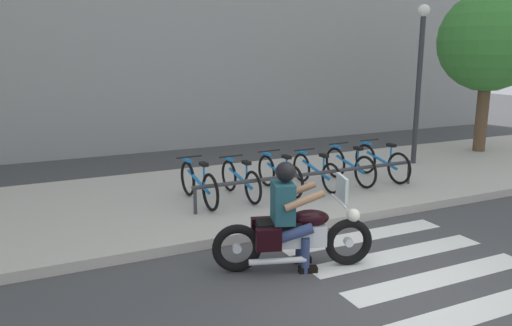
{
  "coord_description": "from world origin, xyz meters",
  "views": [
    {
      "loc": [
        -3.81,
        -4.34,
        2.83
      ],
      "look_at": [
        -0.27,
        3.17,
        0.94
      ],
      "focal_mm": 35.41,
      "sensor_mm": 36.0,
      "label": 1
    }
  ],
  "objects": [
    {
      "name": "bike_rack",
      "position": [
        0.95,
        3.3,
        0.57
      ],
      "size": [
        4.63,
        0.07,
        0.49
      ],
      "color": "#333338",
      "rests_on": "sidewalk"
    },
    {
      "name": "bicycle_3",
      "position": [
        1.35,
        3.85,
        0.48
      ],
      "size": [
        0.48,
        1.59,
        0.72
      ],
      "color": "black",
      "rests_on": "sidewalk"
    },
    {
      "name": "motorcycle",
      "position": [
        -0.72,
        1.04,
        0.46
      ],
      "size": [
        2.07,
        0.9,
        1.23
      ],
      "color": "black",
      "rests_on": "ground"
    },
    {
      "name": "bicycle_1",
      "position": [
        -0.26,
        3.85,
        0.49
      ],
      "size": [
        0.48,
        1.57,
        0.73
      ],
      "color": "black",
      "rests_on": "sidewalk"
    },
    {
      "name": "bicycle_2",
      "position": [
        0.54,
        3.85,
        0.5
      ],
      "size": [
        0.48,
        1.61,
        0.76
      ],
      "color": "black",
      "rests_on": "sidewalk"
    },
    {
      "name": "tree_near_rack",
      "position": [
        7.27,
        5.13,
        3.0
      ],
      "size": [
        2.58,
        2.58,
        4.31
      ],
      "color": "brown",
      "rests_on": "ground"
    },
    {
      "name": "bicycle_5",
      "position": [
        2.96,
        3.85,
        0.51
      ],
      "size": [
        0.48,
        1.66,
        0.79
      ],
      "color": "black",
      "rests_on": "sidewalk"
    },
    {
      "name": "street_lamp",
      "position": [
        4.64,
        4.73,
        2.34
      ],
      "size": [
        0.28,
        0.28,
        3.8
      ],
      "color": "#2D2D33",
      "rests_on": "ground"
    },
    {
      "name": "bicycle_0",
      "position": [
        -1.07,
        3.85,
        0.51
      ],
      "size": [
        0.48,
        1.69,
        0.78
      ],
      "color": "black",
      "rests_on": "sidewalk"
    },
    {
      "name": "sidewalk",
      "position": [
        0.0,
        4.33,
        0.07
      ],
      "size": [
        24.0,
        4.4,
        0.15
      ],
      "primitive_type": "cube",
      "color": "#B7B2A8",
      "rests_on": "ground"
    },
    {
      "name": "crosswalk_stripe_2",
      "position": [
        0.81,
        0.0,
        0.0
      ],
      "size": [
        2.8,
        0.4,
        0.01
      ],
      "primitive_type": "cube",
      "color": "white",
      "rests_on": "ground"
    },
    {
      "name": "rider",
      "position": [
        -0.79,
        1.07,
        0.83
      ],
      "size": [
        0.73,
        0.66,
        1.44
      ],
      "color": "#1E4C59",
      "rests_on": "ground"
    },
    {
      "name": "crosswalk_stripe_1",
      "position": [
        0.81,
        -0.8,
        0.0
      ],
      "size": [
        2.8,
        0.4,
        0.01
      ],
      "primitive_type": "cube",
      "color": "white",
      "rests_on": "ground"
    },
    {
      "name": "crosswalk_stripe_4",
      "position": [
        0.81,
        1.6,
        0.0
      ],
      "size": [
        2.8,
        0.4,
        0.01
      ],
      "primitive_type": "cube",
      "color": "white",
      "rests_on": "ground"
    },
    {
      "name": "bicycle_4",
      "position": [
        2.15,
        3.85,
        0.51
      ],
      "size": [
        0.48,
        1.6,
        0.78
      ],
      "color": "black",
      "rests_on": "sidewalk"
    },
    {
      "name": "ground_plane",
      "position": [
        0.0,
        0.0,
        0.0
      ],
      "size": [
        48.0,
        48.0,
        0.0
      ],
      "primitive_type": "plane",
      "color": "#424244"
    },
    {
      "name": "crosswalk_stripe_3",
      "position": [
        0.81,
        0.8,
        0.0
      ],
      "size": [
        2.8,
        0.4,
        0.01
      ],
      "primitive_type": "cube",
      "color": "white",
      "rests_on": "ground"
    }
  ]
}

